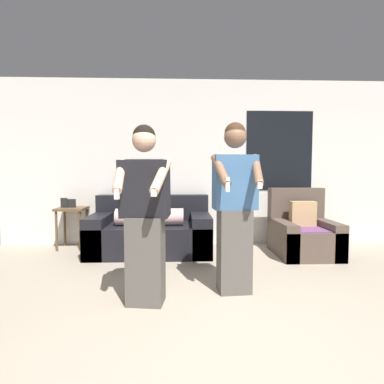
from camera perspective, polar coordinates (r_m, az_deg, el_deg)
The scene contains 7 objects.
ground_plane at distance 2.19m, azimuth 9.10°, elevation -29.42°, with size 14.00×14.00×0.00m, color tan.
wall_back at distance 4.99m, azimuth 2.34°, elevation 5.60°, with size 6.63×0.07×2.70m.
couch at distance 4.56m, azimuth -7.81°, elevation -7.56°, with size 1.76×0.96×0.83m.
armchair at distance 4.69m, azimuth 20.30°, elevation -7.38°, with size 0.82×0.88×0.95m.
side_table at distance 5.05m, azimuth -21.94°, elevation -4.04°, with size 0.43×0.41×0.80m.
person_left at distance 2.72m, azimuth -8.96°, elevation -4.40°, with size 0.49×0.51×1.62m.
person_right at distance 2.98m, azimuth 8.13°, elevation -2.80°, with size 0.48×0.48×1.68m.
Camera 1 is at (-0.37, -1.79, 1.20)m, focal length 28.00 mm.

